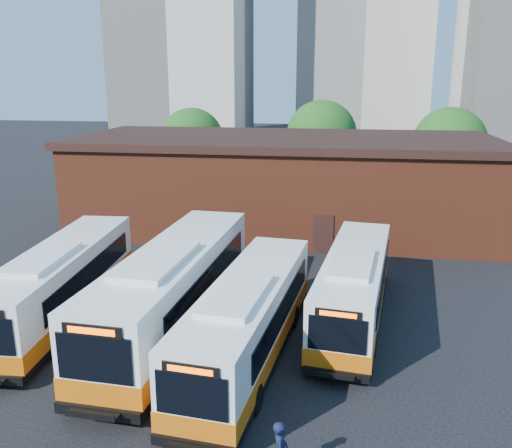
% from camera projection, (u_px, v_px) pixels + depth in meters
% --- Properties ---
extents(ground, '(220.00, 220.00, 0.00)m').
position_uv_depth(ground, '(227.00, 367.00, 19.94)').
color(ground, black).
extents(bus_west, '(3.34, 12.41, 3.34)m').
position_uv_depth(bus_west, '(61.00, 285.00, 23.71)').
color(bus_west, white).
rests_on(bus_west, ground).
extents(bus_midwest, '(3.64, 14.01, 3.78)m').
position_uv_depth(bus_midwest, '(174.00, 292.00, 22.39)').
color(bus_midwest, white).
rests_on(bus_midwest, ground).
extents(bus_mideast, '(3.68, 12.19, 3.28)m').
position_uv_depth(bus_mideast, '(248.00, 323.00, 20.15)').
color(bus_mideast, white).
rests_on(bus_mideast, ground).
extents(bus_east, '(3.75, 11.73, 3.15)m').
position_uv_depth(bus_east, '(354.00, 289.00, 23.55)').
color(bus_east, white).
rests_on(bus_east, ground).
extents(depot_building, '(28.60, 12.60, 6.40)m').
position_uv_depth(depot_building, '(285.00, 181.00, 38.17)').
color(depot_building, maroon).
rests_on(depot_building, ground).
extents(tree_west, '(6.00, 6.00, 7.65)m').
position_uv_depth(tree_west, '(192.00, 140.00, 50.75)').
color(tree_west, '#382314').
rests_on(tree_west, ground).
extents(tree_mid, '(6.56, 6.56, 8.36)m').
position_uv_depth(tree_mid, '(322.00, 135.00, 50.75)').
color(tree_mid, '#382314').
rests_on(tree_mid, ground).
extents(tree_east, '(6.24, 6.24, 7.96)m').
position_uv_depth(tree_east, '(449.00, 144.00, 46.31)').
color(tree_east, '#382314').
rests_on(tree_east, ground).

